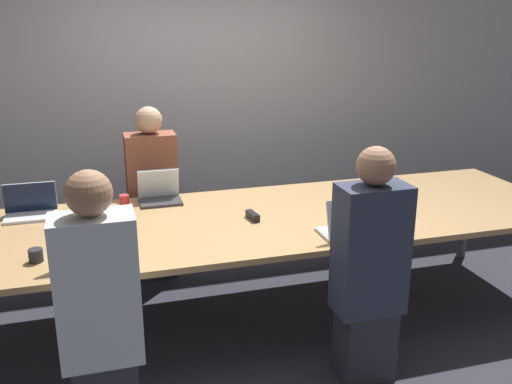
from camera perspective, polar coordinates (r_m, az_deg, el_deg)
The scene contains 14 objects.
ground_plane at distance 4.29m, azimuth -0.46°, elevation -12.26°, with size 24.00×24.00×0.00m, color #2D2D38.
curtain_wall at distance 5.48m, azimuth -5.61°, elevation 9.74°, with size 12.00×0.06×2.80m.
conference_table at distance 3.98m, azimuth -0.49°, elevation -3.19°, with size 4.64×1.37×0.77m.
laptop_far_left at distance 4.27m, azimuth -21.63°, elevation -1.40°, with size 0.35×0.22×0.23m.
laptop_near_midright at distance 3.66m, azimuth 9.09°, elevation -3.33°, with size 0.31×0.26×0.26m.
person_near_midright at distance 3.39m, azimuth 11.25°, elevation -7.73°, with size 0.40×0.24×1.44m.
cup_near_midright at distance 3.83m, azimuth 11.69°, elevation -2.85°, with size 0.09×0.09×0.10m.
laptop_far_midleft at distance 4.35m, azimuth -9.64°, elevation -0.03°, with size 0.31×0.24×0.24m.
person_far_midleft at distance 4.72m, azimuth -10.27°, elevation -0.45°, with size 0.40×0.24×1.43m.
cup_far_midleft at distance 4.33m, azimuth -13.04°, elevation -0.77°, with size 0.07×0.07×0.08m.
laptop_near_left at distance 3.39m, azimuth -16.57°, elevation -5.45°, with size 0.35×0.27×0.27m.
person_near_left at distance 2.99m, azimuth -15.36°, elevation -11.65°, with size 0.40×0.24×1.44m.
cup_near_left at distance 3.50m, azimuth -21.16°, elevation -5.93°, with size 0.08×0.08×0.08m.
stapler at distance 3.92m, azimuth -0.37°, elevation -2.41°, with size 0.06×0.15×0.05m.
Camera 1 is at (-1.02, -3.59, 2.12)m, focal length 40.00 mm.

